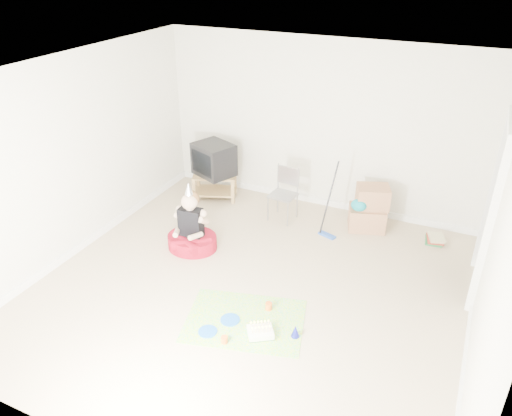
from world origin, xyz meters
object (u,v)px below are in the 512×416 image
at_px(tv_stand, 215,184).
at_px(cardboard_boxes, 369,209).
at_px(crt_tv, 214,159).
at_px(seated_woman, 192,234).
at_px(folding_chair, 283,195).
at_px(birthday_cake, 260,333).

distance_m(tv_stand, cardboard_boxes, 2.52).
bearing_deg(tv_stand, crt_tv, -26.57).
height_order(crt_tv, seated_woman, seated_woman).
relative_size(crt_tv, cardboard_boxes, 0.90).
bearing_deg(tv_stand, cardboard_boxes, 1.67).
relative_size(crt_tv, folding_chair, 0.73).
relative_size(crt_tv, seated_woman, 0.60).
bearing_deg(crt_tv, folding_chair, 14.10).
xyz_separation_m(crt_tv, seated_woman, (0.45, -1.48, -0.47)).
relative_size(tv_stand, birthday_cake, 2.29).
height_order(tv_stand, crt_tv, crt_tv).
distance_m(cardboard_boxes, seated_woman, 2.58).
xyz_separation_m(folding_chair, cardboard_boxes, (1.24, 0.27, -0.08)).
xyz_separation_m(tv_stand, seated_woman, (0.45, -1.48, -0.04)).
distance_m(tv_stand, folding_chair, 1.30).
bearing_deg(tv_stand, seated_woman, -72.89).
height_order(crt_tv, folding_chair, crt_tv).
height_order(tv_stand, cardboard_boxes, cardboard_boxes).
bearing_deg(crt_tv, cardboard_boxes, 24.58).
xyz_separation_m(tv_stand, birthday_cake, (2.03, -2.67, -0.22)).
bearing_deg(cardboard_boxes, folding_chair, -167.67).
distance_m(crt_tv, cardboard_boxes, 2.54).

